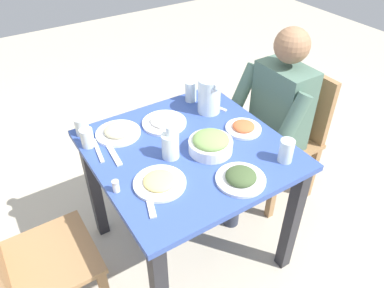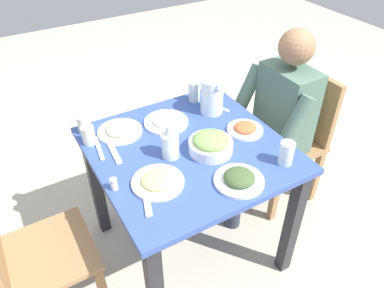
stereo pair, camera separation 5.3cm
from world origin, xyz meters
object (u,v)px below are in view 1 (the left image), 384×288
Objects in this scene: chair_far at (25,260)px; plate_beans at (118,132)px; plate_dolmas at (241,178)px; water_glass_by_pitcher at (87,138)px; chair_near at (290,129)px; plate_yoghurt at (164,122)px; water_glass_far_left at (191,91)px; oil_carafe at (170,147)px; water_pitcher at (209,95)px; salt_shaker at (116,186)px; plate_fries at (160,182)px; diner_near at (269,120)px; salad_bowl at (211,143)px; water_glass_center at (286,151)px; plate_rice_curry at (243,127)px; water_glass_near_left at (82,126)px; dining_table at (188,168)px.

plate_beans is (0.27, -0.58, 0.28)m from chair_far.
plate_dolmas is 0.73m from water_glass_by_pitcher.
plate_beans is (0.18, 1.04, 0.28)m from chair_near.
plate_yoghurt is 1.97× the size of water_glass_far_left.
plate_yoghurt is 1.37× the size of oil_carafe.
water_pitcher is (0.11, 0.55, 0.36)m from chair_near.
oil_carafe is (-0.11, 0.91, 0.32)m from chair_near.
salt_shaker is at bearing 98.62° from chair_near.
water_glass_by_pitcher is at bearing 20.89° from plate_fries.
chair_near is 4.47× the size of water_pitcher.
oil_carafe is at bearing -76.13° from salt_shaker.
plate_fries is 1.01× the size of plate_beans.
plate_yoghurt is 0.27m from oil_carafe.
diner_near is 5.62× the size of salad_bowl.
oil_carafe reaches higher than water_glass_center.
chair_far is 15.74× the size of salt_shaker.
plate_rice_curry is 0.79m from water_glass_near_left.
water_glass_by_pitcher is (0.17, 1.20, 0.31)m from chair_near.
plate_fries reaches higher than dining_table.
dining_table is 0.76× the size of diner_near.
salad_bowl is at bearing 45.33° from water_glass_center.
water_pitcher is at bearing -79.29° from chair_far.
dining_table is 0.82m from chair_far.
water_glass_far_left is 1.04× the size of water_glass_center.
plate_yoghurt is at bearing -74.58° from chair_far.
water_pitcher is at bearing 10.94° from plate_rice_curry.
water_glass_far_left is at bearing 10.07° from plate_rice_curry.
chair_near reaches higher than plate_rice_curry.
diner_near reaches higher than salad_bowl.
water_pitcher reaches higher than water_glass_by_pitcher.
chair_near reaches higher than salad_bowl.
salad_bowl reaches higher than plate_yoghurt.
plate_dolmas is at bearing -147.04° from water_glass_near_left.
diner_near is 1.03m from salt_shaker.
water_glass_far_left is at bearing -91.53° from water_glass_near_left.
water_glass_far_left is at bearing 65.79° from chair_near.
water_pitcher is 0.43m from oil_carafe.
salad_bowl reaches higher than plate_rice_curry.
water_glass_center reaches higher than dining_table.
water_glass_near_left is at bearing 77.04° from chair_near.
plate_yoghurt is at bearing -31.46° from plate_fries.
dining_table is 0.39m from plate_beans.
plate_beans is 2.35× the size of water_glass_by_pitcher.
salad_bowl is 0.90× the size of plate_yoghurt.
plate_yoghurt is at bearing 30.19° from water_glass_center.
diner_near is 6.41× the size of plate_rice_curry.
chair_far is 4.76× the size of plate_rice_curry.
plate_rice_curry is (-0.30, -0.54, -0.00)m from plate_beans.
water_glass_near_left is at bearing 45.64° from dining_table.
plate_fries is at bearing 103.19° from salad_bowl.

